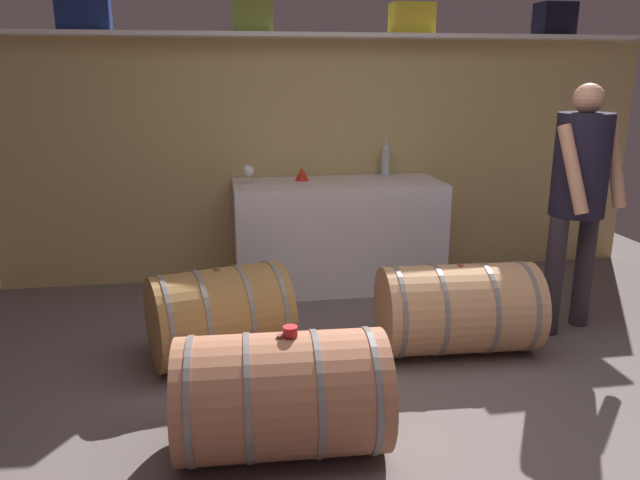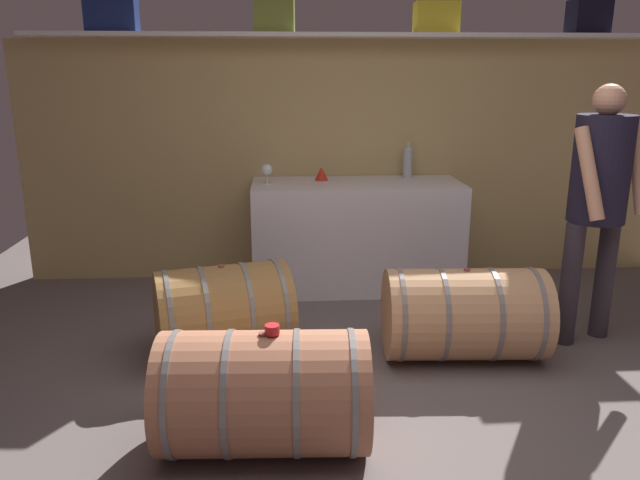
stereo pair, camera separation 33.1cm
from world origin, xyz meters
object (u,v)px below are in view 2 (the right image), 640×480
wine_barrel_flank (464,314)px  winemaker_pouring (599,189)px  toolcase_olive (275,12)px  wine_barrel_near (264,393)px  wine_barrel_far (223,311)px  wine_bottle_clear (408,161)px  toolcase_black (588,17)px  toolcase_yellow (436,18)px  tasting_cup (272,329)px  toolcase_navy (111,8)px  work_cabinet (356,235)px  red_funnel (321,174)px  wine_glass (267,170)px

wine_barrel_flank → winemaker_pouring: size_ratio=0.60×
winemaker_pouring → wine_barrel_flank: bearing=-5.9°
toolcase_olive → wine_barrel_near: 3.04m
wine_barrel_far → winemaker_pouring: size_ratio=0.56×
wine_bottle_clear → toolcase_black: bearing=0.8°
toolcase_yellow → tasting_cup: bearing=-116.1°
winemaker_pouring → toolcase_black: bearing=-128.7°
wine_barrel_flank → winemaker_pouring: 1.14m
toolcase_black → wine_bottle_clear: size_ratio=0.97×
toolcase_navy → work_cabinet: (1.82, -0.23, -1.71)m
wine_bottle_clear → wine_barrel_near: (-1.12, -2.40, -0.70)m
red_funnel → wine_barrel_near: red_funnel is taller
wine_barrel_far → tasting_cup: size_ratio=13.74×
red_funnel → wine_barrel_far: 1.60m
toolcase_navy → toolcase_yellow: bearing=-3.6°
wine_glass → wine_barrel_flank: 1.89m
toolcase_navy → toolcase_olive: toolcase_navy is taller
toolcase_black → work_cabinet: toolcase_black is taller
toolcase_olive → red_funnel: toolcase_olive is taller
toolcase_yellow → winemaker_pouring: size_ratio=0.20×
toolcase_navy → wine_barrel_near: 3.25m
toolcase_navy → toolcase_yellow: 2.44m
toolcase_yellow → winemaker_pouring: bearing=-59.9°
wine_barrel_far → wine_barrel_flank: wine_barrel_far is taller
wine_glass → wine_bottle_clear: bearing=11.6°
wine_glass → wine_barrel_far: wine_glass is taller
wine_barrel_far → winemaker_pouring: bearing=-13.1°
wine_barrel_flank → toolcase_black: bearing=52.3°
toolcase_yellow → wine_glass: 1.75m
wine_barrel_flank → wine_barrel_near: bearing=-140.6°
wine_bottle_clear → wine_barrel_near: bearing=-115.0°
toolcase_navy → winemaker_pouring: (3.18, -1.34, -1.14)m
toolcase_yellow → work_cabinet: size_ratio=0.20×
toolcase_black → winemaker_pouring: bearing=-109.4°
red_funnel → winemaker_pouring: (1.62, -1.22, 0.09)m
toolcase_yellow → toolcase_black: 1.20m
toolcase_yellow → wine_glass: toolcase_yellow is taller
toolcase_navy → toolcase_black: size_ratio=1.29×
toolcase_navy → wine_bottle_clear: (2.26, -0.02, -1.15)m
wine_bottle_clear → winemaker_pouring: bearing=-55.2°
wine_barrel_flank → wine_barrel_far: bearing=178.2°
toolcase_yellow → winemaker_pouring: toolcase_yellow is taller
wine_glass → winemaker_pouring: winemaker_pouring is taller
wine_bottle_clear → wine_glass: wine_bottle_clear is taller
toolcase_navy → toolcase_black: 3.64m
wine_barrel_far → tasting_cup: (0.31, -0.99, 0.31)m
winemaker_pouring → toolcase_navy: bearing=-42.4°
red_funnel → toolcase_navy: bearing=175.7°
toolcase_yellow → wine_glass: size_ratio=2.12×
toolcase_olive → winemaker_pouring: (1.97, -1.34, -1.12)m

